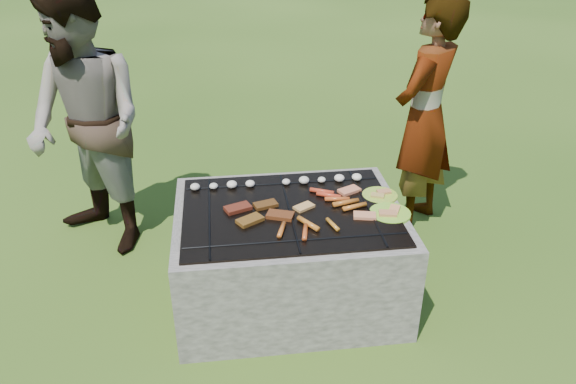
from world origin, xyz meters
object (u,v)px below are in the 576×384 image
object	(u,v)px
fire_pit	(289,257)
plate_near	(390,213)
cook	(425,117)
plate_far	(380,195)
bystander	(87,125)

from	to	relation	value
fire_pit	plate_near	distance (m)	0.66
plate_near	cook	distance (m)	1.02
plate_far	bystander	bearing A→B (deg)	159.69
plate_near	cook	bearing A→B (deg)	61.11
plate_far	bystander	xyz separation A→B (m)	(-1.77, 0.65, 0.28)
plate_far	plate_near	xyz separation A→B (m)	(-0.00, -0.21, 0.00)
plate_far	plate_near	bearing A→B (deg)	-90.16
plate_far	cook	size ratio (longest dim) A/B	0.15
plate_near	cook	world-z (taller)	cook
fire_pit	plate_near	world-z (taller)	plate_near
fire_pit	plate_far	bearing A→B (deg)	10.87
plate_far	plate_near	distance (m)	0.21
plate_near	cook	xyz separation A→B (m)	(0.48, 0.88, 0.22)
plate_far	cook	distance (m)	0.85
plate_near	bystander	world-z (taller)	bystander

